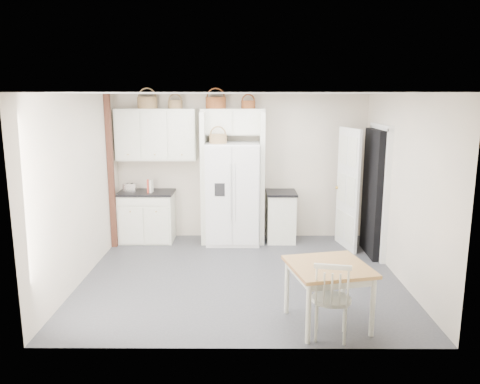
{
  "coord_description": "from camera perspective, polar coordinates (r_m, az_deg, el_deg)",
  "views": [
    {
      "loc": [
        0.01,
        -6.42,
        2.57
      ],
      "look_at": [
        -0.02,
        0.4,
        1.16
      ],
      "focal_mm": 35.0,
      "sensor_mm": 36.0,
      "label": 1
    }
  ],
  "objects": [
    {
      "name": "basket_upper_b",
      "position": [
        8.41,
        -11.22,
        10.63
      ],
      "size": [
        0.34,
        0.34,
        0.2
      ],
      "primitive_type": "cylinder",
      "color": "brown",
      "rests_on": "upper_cabinet"
    },
    {
      "name": "toaster",
      "position": [
        8.45,
        -13.28,
        0.5
      ],
      "size": [
        0.23,
        0.14,
        0.15
      ],
      "primitive_type": "cube",
      "rotation": [
        0.0,
        0.0,
        -0.07
      ],
      "color": "silver",
      "rests_on": "counter_left"
    },
    {
      "name": "cookbook_red",
      "position": [
        8.35,
        -11.16,
        0.7
      ],
      "size": [
        0.06,
        0.15,
        0.22
      ],
      "primitive_type": "cube",
      "rotation": [
        0.0,
        0.0,
        0.17
      ],
      "color": "#BC3726",
      "rests_on": "counter_left"
    },
    {
      "name": "basket_fridge_a",
      "position": [
        7.99,
        -2.69,
        6.51
      ],
      "size": [
        0.29,
        0.29,
        0.16
      ],
      "primitive_type": "cylinder",
      "color": "brown",
      "rests_on": "refrigerator"
    },
    {
      "name": "trim_post",
      "position": [
        8.17,
        -15.47,
        2.3
      ],
      "size": [
        0.09,
        0.09,
        2.6
      ],
      "primitive_type": "cube",
      "color": "#422018",
      "rests_on": "floor"
    },
    {
      "name": "fridge_panel_left",
      "position": [
        8.27,
        -4.42,
        1.73
      ],
      "size": [
        0.08,
        0.6,
        2.3
      ],
      "primitive_type": "cube",
      "color": "white",
      "rests_on": "floor"
    },
    {
      "name": "floor",
      "position": [
        6.91,
        0.14,
        -10.17
      ],
      "size": [
        4.5,
        4.5,
        0.0
      ],
      "primitive_type": "plane",
      "color": "#37373C",
      "rests_on": "ground"
    },
    {
      "name": "cookbook_cream",
      "position": [
        8.34,
        -10.76,
        0.69
      ],
      "size": [
        0.05,
        0.15,
        0.22
      ],
      "primitive_type": "cube",
      "rotation": [
        0.0,
        0.0,
        -0.1
      ],
      "color": "white",
      "rests_on": "counter_left"
    },
    {
      "name": "fridge_panel_right",
      "position": [
        8.25,
        2.67,
        1.73
      ],
      "size": [
        0.08,
        0.6,
        2.3
      ],
      "primitive_type": "cube",
      "color": "white",
      "rests_on": "floor"
    },
    {
      "name": "counter_right",
      "position": [
        8.32,
        5.05,
        -0.09
      ],
      "size": [
        0.53,
        0.63,
        0.04
      ],
      "primitive_type": "cube",
      "color": "black",
      "rests_on": "base_cab_right"
    },
    {
      "name": "upper_cabinet",
      "position": [
        8.41,
        -10.18,
        6.91
      ],
      "size": [
        1.4,
        0.34,
        0.9
      ],
      "primitive_type": "cube",
      "color": "white",
      "rests_on": "wall_back"
    },
    {
      "name": "doorway_void",
      "position": [
        7.87,
        16.08,
        -0.12
      ],
      "size": [
        0.18,
        0.85,
        2.05
      ],
      "primitive_type": "cube",
      "color": "black",
      "rests_on": "floor"
    },
    {
      "name": "wall_left",
      "position": [
        6.92,
        -18.83,
        0.46
      ],
      "size": [
        0.0,
        4.0,
        4.0
      ],
      "primitive_type": "plane",
      "rotation": [
        1.57,
        0.0,
        1.57
      ],
      "color": "beige",
      "rests_on": "floor"
    },
    {
      "name": "base_cab_right",
      "position": [
        8.42,
        5.0,
        -3.1
      ],
      "size": [
        0.49,
        0.59,
        0.86
      ],
      "primitive_type": "cube",
      "color": "white",
      "rests_on": "floor"
    },
    {
      "name": "wall_right",
      "position": [
        6.91,
        19.14,
        0.43
      ],
      "size": [
        0.0,
        4.0,
        4.0
      ],
      "primitive_type": "plane",
      "rotation": [
        1.57,
        0.0,
        -1.57
      ],
      "color": "beige",
      "rests_on": "floor"
    },
    {
      "name": "windsor_chair",
      "position": [
        5.22,
        11.07,
        -12.71
      ],
      "size": [
        0.49,
        0.46,
        0.87
      ],
      "primitive_type": "cube",
      "rotation": [
        0.0,
        0.0,
        -0.19
      ],
      "color": "white",
      "rests_on": "floor"
    },
    {
      "name": "base_cab_left",
      "position": [
        8.56,
        -11.24,
        -3.03
      ],
      "size": [
        0.93,
        0.59,
        0.86
      ],
      "primitive_type": "cube",
      "color": "white",
      "rests_on": "floor"
    },
    {
      "name": "bridge_cabinet",
      "position": [
        8.26,
        -0.88,
        8.57
      ],
      "size": [
        1.12,
        0.34,
        0.45
      ],
      "primitive_type": "cube",
      "color": "white",
      "rests_on": "wall_back"
    },
    {
      "name": "basket_bridge_b",
      "position": [
        8.25,
        1.02,
        10.61
      ],
      "size": [
        0.24,
        0.24,
        0.14
      ],
      "primitive_type": "cylinder",
      "color": "brown",
      "rests_on": "bridge_cabinet"
    },
    {
      "name": "basket_upper_c",
      "position": [
        8.33,
        -7.89,
        10.53
      ],
      "size": [
        0.25,
        0.25,
        0.14
      ],
      "primitive_type": "cylinder",
      "color": "brown",
      "rests_on": "upper_cabinet"
    },
    {
      "name": "basket_bridge_a",
      "position": [
        8.26,
        -2.98,
        10.8
      ],
      "size": [
        0.35,
        0.35,
        0.2
      ],
      "primitive_type": "cylinder",
      "color": "brown",
      "rests_on": "bridge_cabinet"
    },
    {
      "name": "dining_table",
      "position": [
        5.52,
        10.64,
        -12.19
      ],
      "size": [
        1.01,
        1.01,
        0.71
      ],
      "primitive_type": "cube",
      "rotation": [
        0.0,
        0.0,
        0.22
      ],
      "color": "#A36032",
      "rests_on": "floor"
    },
    {
      "name": "ceiling",
      "position": [
        6.42,
        0.15,
        11.93
      ],
      "size": [
        4.5,
        4.5,
        0.0
      ],
      "primitive_type": "plane",
      "color": "white",
      "rests_on": "wall_back"
    },
    {
      "name": "wall_back",
      "position": [
        8.51,
        0.17,
        3.07
      ],
      "size": [
        4.5,
        0.0,
        4.5
      ],
      "primitive_type": "plane",
      "rotation": [
        1.57,
        0.0,
        0.0
      ],
      "color": "beige",
      "rests_on": "floor"
    },
    {
      "name": "door_slab",
      "position": [
        8.1,
        13.0,
        0.36
      ],
      "size": [
        0.21,
        0.79,
        2.05
      ],
      "primitive_type": "cube",
      "rotation": [
        0.0,
        0.0,
        -1.36
      ],
      "color": "white",
      "rests_on": "floor"
    },
    {
      "name": "counter_left",
      "position": [
        8.46,
        -11.36,
        -0.07
      ],
      "size": [
        0.97,
        0.63,
        0.04
      ],
      "primitive_type": "cube",
      "color": "black",
      "rests_on": "base_cab_left"
    },
    {
      "name": "refrigerator",
      "position": [
        8.22,
        -0.88,
        -0.15
      ],
      "size": [
        0.92,
        0.74,
        1.78
      ],
      "primitive_type": "cube",
      "color": "white",
      "rests_on": "floor"
    }
  ]
}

